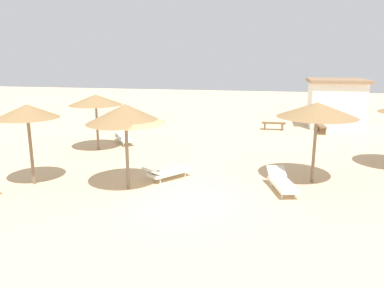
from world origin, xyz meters
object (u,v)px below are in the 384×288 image
at_px(lounger_0, 167,172).
at_px(bench_0, 321,128).
at_px(parasol_3, 317,110).
at_px(lounger_4, 124,137).
at_px(beach_cabana, 335,103).
at_px(lounger_3, 282,182).
at_px(parasol_4, 96,100).
at_px(bench_1, 274,125).
at_px(parasol_1, 27,112).
at_px(parasol_0, 125,114).

distance_m(lounger_0, bench_0, 12.56).
relative_size(lounger_0, bench_0, 1.25).
relative_size(parasol_3, lounger_4, 1.59).
bearing_deg(beach_cabana, lounger_3, -105.70).
bearing_deg(parasol_4, bench_0, 29.96).
bearing_deg(bench_0, lounger_0, -123.42).
distance_m(parasol_3, bench_1, 10.48).
bearing_deg(parasol_4, parasol_3, -16.60).
xyz_separation_m(parasol_3, bench_0, (1.49, 9.67, -2.39)).
xyz_separation_m(parasol_3, lounger_3, (-1.14, -1.16, -2.42)).
relative_size(parasol_1, beach_cabana, 0.80).
height_order(lounger_0, beach_cabana, beach_cabana).
height_order(parasol_4, lounger_3, parasol_4).
bearing_deg(parasol_4, lounger_0, -39.45).
xyz_separation_m(bench_0, beach_cabana, (1.10, 2.42, 1.26)).
xyz_separation_m(bench_1, beach_cabana, (3.96, 1.98, 1.26)).
bearing_deg(lounger_4, bench_1, 34.42).
distance_m(lounger_4, bench_1, 9.68).
bearing_deg(lounger_4, lounger_3, -35.22).
bearing_deg(bench_0, parasol_0, -124.34).
bearing_deg(bench_0, bench_1, 171.23).
distance_m(parasol_0, bench_1, 13.41).
bearing_deg(lounger_0, bench_0, 56.58).
relative_size(parasol_0, parasol_4, 1.09).
bearing_deg(bench_0, beach_cabana, 65.63).
height_order(parasol_3, lounger_0, parasol_3).
distance_m(parasol_4, lounger_4, 2.83).
distance_m(parasol_4, beach_cabana, 15.61).
xyz_separation_m(bench_0, bench_1, (-2.86, 0.44, 0.00)).
bearing_deg(lounger_4, parasol_3, -26.37).
distance_m(parasol_0, parasol_4, 6.18).
bearing_deg(parasol_4, parasol_0, -54.81).
xyz_separation_m(parasol_4, beach_cabana, (12.66, 9.08, -0.92)).
xyz_separation_m(lounger_3, bench_1, (-0.23, 11.27, 0.03)).
xyz_separation_m(parasol_1, bench_0, (11.59, 11.99, -2.36)).
relative_size(bench_0, beach_cabana, 0.41).
distance_m(parasol_0, lounger_4, 7.64).
bearing_deg(parasol_1, lounger_0, 17.88).
bearing_deg(lounger_4, lounger_0, -54.28).
height_order(lounger_4, bench_0, lounger_4).
height_order(parasol_0, lounger_4, parasol_0).
xyz_separation_m(parasol_1, parasol_4, (0.03, 5.33, -0.18)).
height_order(parasol_0, parasol_1, parasol_0).
bearing_deg(parasol_0, parasol_3, 17.43).
bearing_deg(lounger_3, bench_1, 91.17).
xyz_separation_m(parasol_3, lounger_0, (-5.43, -0.82, -2.42)).
height_order(parasol_1, parasol_4, parasol_1).
height_order(parasol_1, lounger_0, parasol_1).
xyz_separation_m(parasol_0, parasol_1, (-3.59, -0.28, 0.01)).
xyz_separation_m(parasol_0, bench_0, (8.00, 11.71, -2.35)).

